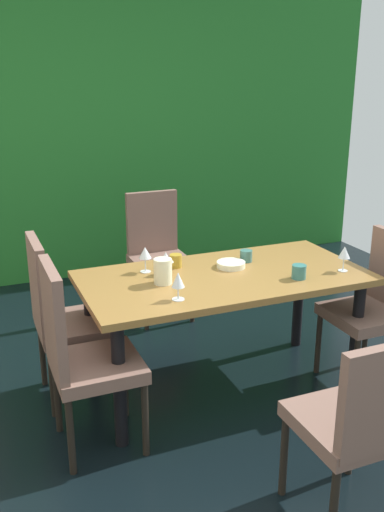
{
  "coord_description": "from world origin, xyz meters",
  "views": [
    {
      "loc": [
        -1.13,
        -2.56,
        1.91
      ],
      "look_at": [
        0.1,
        0.42,
        0.85
      ],
      "focal_mm": 40.0,
      "sensor_mm": 36.0,
      "label": 1
    }
  ],
  "objects_px": {
    "cup_rear": "(299,272)",
    "cup_east": "(176,261)",
    "wine_glass_south": "(145,253)",
    "chair_left_far": "(61,313)",
    "pitcher_left": "(163,271)",
    "wine_glass_near_window": "(178,281)",
    "chair_left_near": "(80,351)",
    "chair_head_far": "(157,249)",
    "cup_right": "(246,256)",
    "serving_bowl_near_shelf": "(231,264)",
    "dining_table": "(224,289)",
    "chair_right_near": "(376,301)",
    "chair_head_near": "(361,419)",
    "wine_glass_west": "(344,253)",
    "wine_glass_north": "(166,259)"
  },
  "relations": [
    {
      "from": "wine_glass_south",
      "to": "pitcher_left",
      "type": "distance_m",
      "value": 0.23
    },
    {
      "from": "cup_east",
      "to": "dining_table",
      "type": "bearing_deg",
      "value": -47.23
    },
    {
      "from": "cup_rear",
      "to": "cup_east",
      "type": "height_order",
      "value": "same"
    },
    {
      "from": "cup_rear",
      "to": "chair_left_near",
      "type": "bearing_deg",
      "value": -178.13
    },
    {
      "from": "chair_left_far",
      "to": "serving_bowl_near_shelf",
      "type": "xyz_separation_m",
      "value": [
        1.02,
        -0.16,
        0.22
      ]
    },
    {
      "from": "wine_glass_north",
      "to": "pitcher_left",
      "type": "distance_m",
      "value": 0.15
    },
    {
      "from": "chair_left_far",
      "to": "wine_glass_near_window",
      "type": "bearing_deg",
      "value": 45.77
    },
    {
      "from": "chair_left_far",
      "to": "wine_glass_south",
      "type": "distance_m",
      "value": 0.6
    },
    {
      "from": "wine_glass_north",
      "to": "serving_bowl_near_shelf",
      "type": "relative_size",
      "value": 0.79
    },
    {
      "from": "wine_glass_south",
      "to": "serving_bowl_near_shelf",
      "type": "xyz_separation_m",
      "value": [
        0.51,
        -0.12,
        -0.1
      ]
    },
    {
      "from": "chair_head_near",
      "to": "wine_glass_north",
      "type": "bearing_deg",
      "value": 104.52
    },
    {
      "from": "wine_glass_west",
      "to": "cup_right",
      "type": "distance_m",
      "value": 0.6
    },
    {
      "from": "cup_rear",
      "to": "wine_glass_west",
      "type": "bearing_deg",
      "value": 1.69
    },
    {
      "from": "chair_left_far",
      "to": "cup_right",
      "type": "bearing_deg",
      "value": 85.14
    },
    {
      "from": "wine_glass_south",
      "to": "wine_glass_near_window",
      "type": "relative_size",
      "value": 1.02
    },
    {
      "from": "dining_table",
      "to": "chair_head_far",
      "type": "height_order",
      "value": "chair_head_far"
    },
    {
      "from": "dining_table",
      "to": "wine_glass_south",
      "type": "relative_size",
      "value": 10.85
    },
    {
      "from": "chair_right_near",
      "to": "cup_rear",
      "type": "xyz_separation_m",
      "value": [
        -0.55,
        0.04,
        0.25
      ]
    },
    {
      "from": "chair_left_far",
      "to": "chair_left_near",
      "type": "height_order",
      "value": "chair_left_near"
    },
    {
      "from": "dining_table",
      "to": "chair_right_near",
      "type": "relative_size",
      "value": 1.76
    },
    {
      "from": "wine_glass_south",
      "to": "chair_left_far",
      "type": "bearing_deg",
      "value": 175.23
    },
    {
      "from": "wine_glass_south",
      "to": "cup_east",
      "type": "xyz_separation_m",
      "value": [
        0.2,
        0.01,
        -0.08
      ]
    },
    {
      "from": "chair_head_near",
      "to": "wine_glass_west",
      "type": "xyz_separation_m",
      "value": [
        0.65,
        1.03,
        0.34
      ]
    },
    {
      "from": "dining_table",
      "to": "chair_right_near",
      "type": "distance_m",
      "value": 0.97
    },
    {
      "from": "wine_glass_south",
      "to": "serving_bowl_near_shelf",
      "type": "bearing_deg",
      "value": -13.09
    },
    {
      "from": "wine_glass_near_window",
      "to": "serving_bowl_near_shelf",
      "type": "bearing_deg",
      "value": 36.53
    },
    {
      "from": "wine_glass_near_window",
      "to": "cup_rear",
      "type": "relative_size",
      "value": 1.84
    },
    {
      "from": "serving_bowl_near_shelf",
      "to": "cup_east",
      "type": "bearing_deg",
      "value": 157.35
    },
    {
      "from": "dining_table",
      "to": "chair_head_far",
      "type": "xyz_separation_m",
      "value": [
        0.01,
        1.25,
        -0.11
      ]
    },
    {
      "from": "wine_glass_west",
      "to": "pitcher_left",
      "type": "height_order",
      "value": "wine_glass_west"
    },
    {
      "from": "chair_left_near",
      "to": "wine_glass_near_window",
      "type": "relative_size",
      "value": 6.72
    },
    {
      "from": "chair_head_near",
      "to": "chair_right_near",
      "type": "distance_m",
      "value": 1.32
    },
    {
      "from": "wine_glass_near_window",
      "to": "cup_right",
      "type": "xyz_separation_m",
      "value": [
        0.62,
        0.42,
        -0.07
      ]
    },
    {
      "from": "chair_left_far",
      "to": "dining_table",
      "type": "bearing_deg",
      "value": 73.97
    },
    {
      "from": "chair_head_near",
      "to": "chair_head_far",
      "type": "bearing_deg",
      "value": 90.73
    },
    {
      "from": "chair_head_far",
      "to": "cup_right",
      "type": "distance_m",
      "value": 1.13
    },
    {
      "from": "dining_table",
      "to": "cup_rear",
      "type": "height_order",
      "value": "cup_rear"
    },
    {
      "from": "wine_glass_near_window",
      "to": "pitcher_left",
      "type": "bearing_deg",
      "value": 88.27
    },
    {
      "from": "chair_right_near",
      "to": "wine_glass_south",
      "type": "xyz_separation_m",
      "value": [
        -1.34,
        0.49,
        0.33
      ]
    },
    {
      "from": "chair_head_far",
      "to": "chair_left_near",
      "type": "xyz_separation_m",
      "value": [
        -0.94,
        -1.52,
        0.01
      ]
    },
    {
      "from": "chair_head_near",
      "to": "cup_right",
      "type": "relative_size",
      "value": 11.88
    },
    {
      "from": "wine_glass_near_window",
      "to": "chair_head_far",
      "type": "bearing_deg",
      "value": 75.14
    },
    {
      "from": "dining_table",
      "to": "chair_right_near",
      "type": "bearing_deg",
      "value": -16.1
    },
    {
      "from": "cup_rear",
      "to": "cup_east",
      "type": "distance_m",
      "value": 0.75
    },
    {
      "from": "chair_left_far",
      "to": "pitcher_left",
      "type": "bearing_deg",
      "value": 64.04
    },
    {
      "from": "chair_left_far",
      "to": "cup_east",
      "type": "bearing_deg",
      "value": 87.5
    },
    {
      "from": "wine_glass_north",
      "to": "cup_rear",
      "type": "relative_size",
      "value": 1.66
    },
    {
      "from": "chair_left_far",
      "to": "wine_glass_near_window",
      "type": "relative_size",
      "value": 6.61
    },
    {
      "from": "cup_east",
      "to": "chair_left_far",
      "type": "bearing_deg",
      "value": 177.5
    },
    {
      "from": "serving_bowl_near_shelf",
      "to": "wine_glass_north",
      "type": "bearing_deg",
      "value": 175.52
    }
  ]
}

